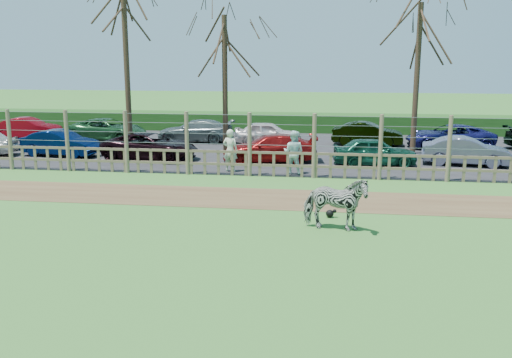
# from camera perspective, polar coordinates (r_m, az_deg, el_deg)

# --- Properties ---
(ground) EXTENTS (120.00, 120.00, 0.00)m
(ground) POSITION_cam_1_polar(r_m,az_deg,el_deg) (14.82, -5.17, -6.10)
(ground) COLOR #5D8847
(ground) RESTS_ON ground
(dirt_strip) EXTENTS (34.00, 2.80, 0.01)m
(dirt_strip) POSITION_cam_1_polar(r_m,az_deg,el_deg) (19.06, -2.17, -1.86)
(dirt_strip) COLOR brown
(dirt_strip) RESTS_ON ground
(asphalt) EXTENTS (44.00, 13.00, 0.04)m
(asphalt) POSITION_cam_1_polar(r_m,az_deg,el_deg) (28.76, 1.25, 3.02)
(asphalt) COLOR #232326
(asphalt) RESTS_ON ground
(hedge) EXTENTS (46.00, 2.00, 1.10)m
(hedge) POSITION_cam_1_polar(r_m,az_deg,el_deg) (35.58, 2.54, 5.66)
(hedge) COLOR #1E4716
(hedge) RESTS_ON ground
(fence) EXTENTS (30.16, 0.16, 2.50)m
(fence) POSITION_cam_1_polar(r_m,az_deg,el_deg) (22.27, -0.64, 2.33)
(fence) COLOR brown
(fence) RESTS_ON ground
(tree_left) EXTENTS (4.80, 4.80, 7.88)m
(tree_left) POSITION_cam_1_polar(r_m,az_deg,el_deg) (27.95, -12.96, 13.96)
(tree_left) COLOR #3D2B1E
(tree_left) RESTS_ON ground
(tree_mid) EXTENTS (4.80, 4.80, 6.83)m
(tree_mid) POSITION_cam_1_polar(r_m,az_deg,el_deg) (27.69, -3.16, 12.71)
(tree_mid) COLOR #3D2B1E
(tree_mid) RESTS_ON ground
(tree_right) EXTENTS (4.80, 4.80, 7.35)m
(tree_right) POSITION_cam_1_polar(r_m,az_deg,el_deg) (27.96, 15.97, 13.04)
(tree_right) COLOR #3D2B1E
(tree_right) RESTS_ON ground
(zebra) EXTENTS (1.87, 1.03, 1.50)m
(zebra) POSITION_cam_1_polar(r_m,az_deg,el_deg) (15.50, 7.92, -2.44)
(zebra) COLOR gray
(zebra) RESTS_ON ground
(visitor_a) EXTENTS (0.70, 0.54, 1.72)m
(visitor_a) POSITION_cam_1_polar(r_m,az_deg,el_deg) (22.98, -2.59, 2.88)
(visitor_a) COLOR beige
(visitor_a) RESTS_ON asphalt
(visitor_b) EXTENTS (0.98, 0.84, 1.72)m
(visitor_b) POSITION_cam_1_polar(r_m,az_deg,el_deg) (22.55, 3.77, 2.68)
(visitor_b) COLOR silver
(visitor_b) RESTS_ON asphalt
(crow) EXTENTS (0.31, 0.23, 0.25)m
(crow) POSITION_cam_1_polar(r_m,az_deg,el_deg) (16.87, 7.44, -3.42)
(crow) COLOR black
(crow) RESTS_ON ground
(car_1) EXTENTS (3.78, 1.74, 1.20)m
(car_1) POSITION_cam_1_polar(r_m,az_deg,el_deg) (28.09, -18.97, 3.41)
(car_1) COLOR #02123A
(car_1) RESTS_ON asphalt
(car_2) EXTENTS (4.53, 2.51, 1.20)m
(car_2) POSITION_cam_1_polar(r_m,az_deg,el_deg) (26.13, -10.53, 3.25)
(car_2) COLOR black
(car_2) RESTS_ON asphalt
(car_3) EXTENTS (4.32, 2.22, 1.20)m
(car_3) POSITION_cam_1_polar(r_m,az_deg,el_deg) (25.19, 1.39, 3.11)
(car_3) COLOR maroon
(car_3) RESTS_ON asphalt
(car_4) EXTENTS (3.66, 1.82, 1.20)m
(car_4) POSITION_cam_1_polar(r_m,az_deg,el_deg) (24.76, 11.78, 2.70)
(car_4) COLOR #11432F
(car_4) RESTS_ON asphalt
(car_5) EXTENTS (3.78, 1.76, 1.20)m
(car_5) POSITION_cam_1_polar(r_m,az_deg,el_deg) (25.95, 20.26, 2.62)
(car_5) COLOR slate
(car_5) RESTS_ON asphalt
(car_7) EXTENTS (3.70, 1.43, 1.20)m
(car_7) POSITION_cam_1_polar(r_m,az_deg,el_deg) (34.41, -21.82, 4.72)
(car_7) COLOR maroon
(car_7) RESTS_ON asphalt
(car_8) EXTENTS (4.49, 2.41, 1.20)m
(car_8) POSITION_cam_1_polar(r_m,az_deg,el_deg) (32.57, -14.65, 4.82)
(car_8) COLOR #1D4B25
(car_8) RESTS_ON asphalt
(car_9) EXTENTS (4.15, 1.71, 1.20)m
(car_9) POSITION_cam_1_polar(r_m,az_deg,el_deg) (31.10, -6.07, 4.81)
(car_9) COLOR #54605E
(car_9) RESTS_ON asphalt
(car_10) EXTENTS (3.61, 1.65, 1.20)m
(car_10) POSITION_cam_1_polar(r_m,az_deg,el_deg) (30.08, 1.19, 4.62)
(car_10) COLOR silver
(car_10) RESTS_ON asphalt
(car_11) EXTENTS (3.75, 1.61, 1.20)m
(car_11) POSITION_cam_1_polar(r_m,az_deg,el_deg) (30.32, 11.08, 4.46)
(car_11) COLOR black
(car_11) RESTS_ON asphalt
(car_12) EXTENTS (4.44, 2.28, 1.20)m
(car_12) POSITION_cam_1_polar(r_m,az_deg,el_deg) (30.39, 18.81, 4.05)
(car_12) COLOR #151653
(car_12) RESTS_ON asphalt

